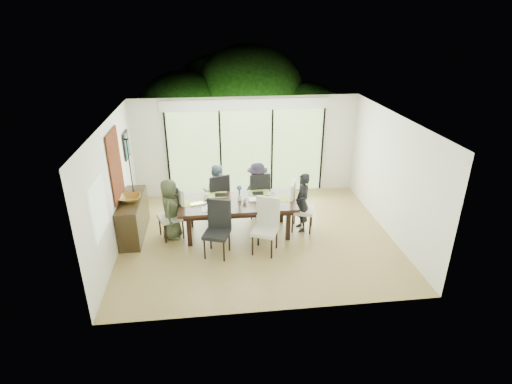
{
  "coord_description": "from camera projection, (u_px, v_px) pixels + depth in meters",
  "views": [
    {
      "loc": [
        -0.95,
        -7.81,
        4.6
      ],
      "look_at": [
        0.0,
        0.25,
        1.0
      ],
      "focal_mm": 28.0,
      "sensor_mm": 36.0,
      "label": 1
    }
  ],
  "objects": [
    {
      "name": "hyacinth_blooms",
      "position": [
        239.0,
        188.0,
        8.83
      ],
      "size": [
        0.12,
        0.12,
        0.12
      ],
      "primitive_type": "sphere",
      "color": "#4545AD",
      "rests_on": "table_top"
    },
    {
      "name": "foliage_mid",
      "position": [
        249.0,
        105.0,
        13.64
      ],
      "size": [
        4.0,
        4.0,
        4.0
      ],
      "primitive_type": "sphere",
      "color": "#14380F",
      "rests_on": "ground"
    },
    {
      "name": "cup_c",
      "position": [
        272.0,
        195.0,
        9.05
      ],
      "size": [
        0.14,
        0.14,
        0.1
      ],
      "primitive_type": "imported",
      "rotation": [
        0.0,
        0.0,
        3.16
      ],
      "color": "white",
      "rests_on": "table_top"
    },
    {
      "name": "cup_b",
      "position": [
        245.0,
        201.0,
        8.8
      ],
      "size": [
        0.12,
        0.12,
        0.1
      ],
      "primitive_type": "imported",
      "rotation": [
        0.0,
        0.0,
        1.68
      ],
      "color": "white",
      "rests_on": "table_top"
    },
    {
      "name": "deck",
      "position": [
        244.0,
        182.0,
        12.17
      ],
      "size": [
        6.0,
        1.8,
        0.1
      ],
      "primitive_type": "cube",
      "color": "brown",
      "rests_on": "ground"
    },
    {
      "name": "table_leg_fl",
      "position": [
        189.0,
        230.0,
        8.57
      ],
      "size": [
        0.1,
        0.1,
        0.74
      ],
      "primitive_type": "cube",
      "color": "black",
      "rests_on": "floor"
    },
    {
      "name": "rail_top",
      "position": [
        241.0,
        155.0,
        12.65
      ],
      "size": [
        6.0,
        0.08,
        0.06
      ],
      "primitive_type": "cube",
      "color": "brown",
      "rests_on": "deck"
    },
    {
      "name": "vase",
      "position": [
        239.0,
        197.0,
        8.92
      ],
      "size": [
        0.09,
        0.09,
        0.13
      ],
      "primitive_type": "cylinder",
      "color": "silver",
      "rests_on": "table_top"
    },
    {
      "name": "book",
      "position": [
        248.0,
        199.0,
        8.97
      ],
      "size": [
        0.19,
        0.25,
        0.02
      ],
      "primitive_type": "imported",
      "rotation": [
        0.0,
        0.0,
        -0.07
      ],
      "color": "white",
      "rests_on": "table_top"
    },
    {
      "name": "foliage_left",
      "position": [
        183.0,
        121.0,
        13.0
      ],
      "size": [
        3.2,
        3.2,
        3.2
      ],
      "primitive_type": "sphere",
      "color": "#14380F",
      "rests_on": "ground"
    },
    {
      "name": "tablet_far_l",
      "position": [
        221.0,
        195.0,
        9.17
      ],
      "size": [
        0.28,
        0.19,
        0.01
      ],
      "primitive_type": "cube",
      "color": "black",
      "rests_on": "table_top"
    },
    {
      "name": "glass_doors",
      "position": [
        246.0,
        152.0,
        10.81
      ],
      "size": [
        4.2,
        0.02,
        2.3
      ],
      "primitive_type": "cube",
      "color": "#598C3F",
      "rests_on": "wall_back"
    },
    {
      "name": "placemat_left",
      "position": [
        195.0,
        203.0,
        8.8
      ],
      "size": [
        0.47,
        0.34,
        0.01
      ],
      "primitive_type": "cube",
      "color": "#9AAE3E",
      "rests_on": "table_top"
    },
    {
      "name": "table_leg_fr",
      "position": [
        288.0,
        225.0,
        8.8
      ],
      "size": [
        0.1,
        0.1,
        0.74
      ],
      "primitive_type": "cube",
      "color": "black",
      "rests_on": "floor"
    },
    {
      "name": "wall_right",
      "position": [
        392.0,
        176.0,
        8.83
      ],
      "size": [
        0.02,
        5.0,
        2.7
      ],
      "primitive_type": "cube",
      "color": "silver",
      "rests_on": "floor"
    },
    {
      "name": "side_window",
      "position": [
        99.0,
        207.0,
        7.04
      ],
      "size": [
        0.02,
        0.9,
        1.0
      ],
      "primitive_type": "cube",
      "color": "#8CAD7F",
      "rests_on": "wall_left"
    },
    {
      "name": "table_apron",
      "position": [
        238.0,
        206.0,
        8.95
      ],
      "size": [
        2.37,
        0.97,
        0.11
      ],
      "primitive_type": "cube",
      "color": "black",
      "rests_on": "floor"
    },
    {
      "name": "table_top",
      "position": [
        238.0,
        202.0,
        8.91
      ],
      "size": [
        2.58,
        1.18,
        0.06
      ],
      "primitive_type": "cube",
      "color": "black",
      "rests_on": "floor"
    },
    {
      "name": "wall_front",
      "position": [
        277.0,
        243.0,
        6.23
      ],
      "size": [
        6.0,
        0.02,
        2.7
      ],
      "primitive_type": "cube",
      "color": "beige",
      "rests_on": "floor"
    },
    {
      "name": "papers",
      "position": [
        269.0,
        200.0,
        8.93
      ],
      "size": [
        0.32,
        0.24,
        0.0
      ],
      "primitive_type": "cube",
      "color": "white",
      "rests_on": "table_top"
    },
    {
      "name": "cup_a",
      "position": [
        206.0,
        198.0,
        8.94
      ],
      "size": [
        0.17,
        0.17,
        0.1
      ],
      "primitive_type": "imported",
      "rotation": [
        0.0,
        0.0,
        0.37
      ],
      "color": "white",
      "rests_on": "table_top"
    },
    {
      "name": "placemat_far_r",
      "position": [
        260.0,
        193.0,
        9.32
      ],
      "size": [
        0.47,
        0.34,
        0.01
      ],
      "primitive_type": "cube",
      "color": "#87A93C",
      "rests_on": "table_top"
    },
    {
      "name": "candlestick_base",
      "position": [
        133.0,
        192.0,
        9.1
      ],
      "size": [
        0.1,
        0.1,
        0.04
      ],
      "primitive_type": "cylinder",
      "color": "black",
      "rests_on": "sideboard"
    },
    {
      "name": "candle",
      "position": [
        126.0,
        136.0,
        8.57
      ],
      "size": [
        0.04,
        0.04,
        0.1
      ],
      "primitive_type": "cylinder",
      "color": "silver",
      "rests_on": "sideboard"
    },
    {
      "name": "laptop",
      "position": [
        199.0,
        204.0,
        8.71
      ],
      "size": [
        0.4,
        0.32,
        0.03
      ],
      "primitive_type": "imported",
      "rotation": [
        0.0,
        0.0,
        0.29
      ],
      "color": "silver",
      "rests_on": "table_top"
    },
    {
      "name": "mullion_a",
      "position": [
        168.0,
        155.0,
        10.58
      ],
      "size": [
        0.05,
        0.04,
        2.3
      ],
      "primitive_type": "cube",
      "color": "black",
      "rests_on": "wall_back"
    },
    {
      "name": "tablet_far_r",
      "position": [
        258.0,
        193.0,
        9.26
      ],
      "size": [
        0.26,
        0.18,
        0.01
      ],
      "primitive_type": "cube",
      "color": "black",
      "rests_on": "table_top"
    },
    {
      "name": "foliage_far",
      "position": [
        219.0,
        107.0,
        14.24
      ],
      "size": [
        3.6,
        3.6,
        3.6
      ],
      "primitive_type": "sphere",
      "color": "#14380F",
      "rests_on": "ground"
    },
    {
      "name": "chair_near_left",
      "position": [
        216.0,
        230.0,
        8.14
      ],
      "size": [
        0.63,
        0.63,
        1.18
      ],
      "primitive_type": null,
      "rotation": [
        0.0,
        0.0,
        -0.32
      ],
      "color": "black",
      "rests_on": "floor"
    },
    {
      "name": "chair_near_right",
      "position": [
        265.0,
        227.0,
        8.25
      ],
      "size": [
        0.65,
        0.65,
        1.18
      ],
      "primitive_type": null,
      "rotation": [
        0.0,
        0.0,
        -0.42
      ],
      "color": "beige",
      "rests_on": "floor"
    },
    {
      "name": "person_far_right",
      "position": [
        257.0,
        190.0,
        9.76
      ],
      "size": [
        0.71,
        0.51,
        1.39
      ],
      "primitive_type": "imported",
      "rotation": [
        0.0,
        0.0,
        3.32
      ],
      "color": "black",
      "rests_on": "floor"
    },
    {
      "name": "candlestick_shaft",
      "position": [
        130.0,
        166.0,
        8.85
      ],
      "size": [
        0.02,
        0.02,
        1.24
      ],
      "primitive_type": "cylinder",
      "color": "black",
      "rests_on": "sideboard"
    },
    {
      "name": "blinds_header",
      "position": [
        246.0,
        104.0,
        10.28
      ],
      "size": [
        4.4,
        0.06,
        0.28
      ],
      "primitive_type": "cube",
      "color": "white",
      "rests_on": "wall_back"
    },
    {
      "name": "art_canvas",
      "position": [
        127.0,
        145.0,
        9.58
      ],
      "size": [
        0.01,
        0.45,
        0.55
      ],
      "primitive_type": "cube",
      "color": "#1A5254",
      "rests_on": "wall_left"
    },
    {
      "name": "platter_snacks",
      "position": [
        213.0,
        207.0,
        8.55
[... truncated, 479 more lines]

